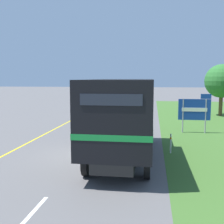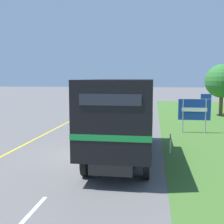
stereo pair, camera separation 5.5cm
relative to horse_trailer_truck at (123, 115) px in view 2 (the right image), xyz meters
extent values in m
plane|color=#5B5959|center=(-1.88, 0.28, -1.98)|extent=(200.00, 200.00, 0.00)
cube|color=yellow|center=(-5.58, 7.60, -1.97)|extent=(0.12, 49.61, 0.01)
cube|color=white|center=(-1.88, -5.76, -1.97)|extent=(0.12, 2.60, 0.01)
cube|color=white|center=(-1.88, 0.84, -1.97)|extent=(0.12, 2.60, 0.01)
cube|color=white|center=(-1.88, 7.44, -1.97)|extent=(0.12, 2.60, 0.01)
cube|color=white|center=(-1.88, 14.04, -1.97)|extent=(0.12, 2.60, 0.01)
cube|color=white|center=(-1.88, 20.64, -1.97)|extent=(0.12, 2.60, 0.01)
cube|color=white|center=(-1.88, 27.24, -1.97)|extent=(0.12, 2.60, 0.01)
cylinder|color=black|center=(-1.11, 3.64, -1.48)|extent=(0.22, 1.00, 1.00)
cylinder|color=black|center=(1.11, 3.64, -1.48)|extent=(0.22, 1.00, 1.00)
cylinder|color=black|center=(-1.11, -2.41, -1.48)|extent=(0.22, 1.00, 1.00)
cylinder|color=black|center=(1.11, -2.41, -1.48)|extent=(0.22, 1.00, 1.00)
cube|color=black|center=(0.00, 0.28, -1.30)|extent=(1.42, 8.08, 0.36)
cube|color=black|center=(0.00, -0.77, 0.22)|extent=(2.58, 5.98, 2.67)
cube|color=#198C38|center=(0.00, -0.77, -0.25)|extent=(2.60, 6.00, 0.20)
cube|color=#232833|center=(0.00, -3.77, 0.95)|extent=(1.94, 0.03, 0.36)
cube|color=black|center=(0.00, 3.27, -0.17)|extent=(2.48, 2.10, 1.90)
cube|color=#283342|center=(0.00, 4.33, 0.07)|extent=(2.20, 0.03, 0.85)
cylinder|color=black|center=(-4.48, 15.64, -1.65)|extent=(0.16, 0.66, 0.66)
cylinder|color=black|center=(-3.00, 15.64, -1.65)|extent=(0.16, 0.66, 0.66)
cylinder|color=black|center=(-4.48, 13.08, -1.65)|extent=(0.16, 0.66, 0.66)
cylinder|color=black|center=(-3.00, 13.08, -1.65)|extent=(0.16, 0.66, 0.66)
cube|color=white|center=(-3.74, 14.36, -1.26)|extent=(1.80, 4.12, 0.77)
cube|color=#282D38|center=(-3.74, 14.20, -0.55)|extent=(1.55, 2.27, 0.66)
cube|color=red|center=(-4.37, 12.29, -1.13)|extent=(0.20, 0.03, 0.14)
cube|color=red|center=(-3.11, 12.29, -1.13)|extent=(0.20, 0.03, 0.14)
cylinder|color=#9E9EA3|center=(3.26, 6.59, -0.86)|extent=(0.09, 0.09, 2.23)
cylinder|color=#9E9EA3|center=(4.70, 6.59, -0.86)|extent=(0.09, 0.09, 2.23)
cube|color=navy|center=(3.98, 6.59, -0.43)|extent=(2.06, 0.06, 1.38)
cube|color=navy|center=(4.68, 6.59, 0.44)|extent=(0.66, 0.06, 0.32)
cube|color=silver|center=(3.98, 6.55, -0.43)|extent=(1.61, 0.02, 0.25)
cylinder|color=brown|center=(7.71, 15.70, -0.95)|extent=(0.34, 0.34, 2.05)
sphere|color=#2D702D|center=(7.71, 15.70, 1.34)|extent=(3.18, 3.18, 3.18)
cylinder|color=white|center=(2.15, 1.18, -1.50)|extent=(0.07, 0.07, 0.95)
cylinder|color=orange|center=(2.15, 1.18, -1.24)|extent=(0.08, 0.08, 0.10)
camera|label=1|loc=(1.26, -12.21, 1.61)|focal=45.00mm
camera|label=2|loc=(1.32, -12.21, 1.61)|focal=45.00mm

